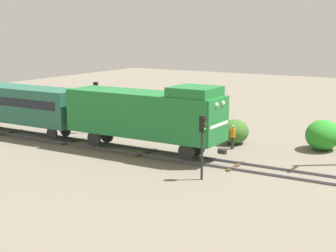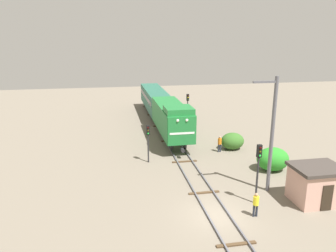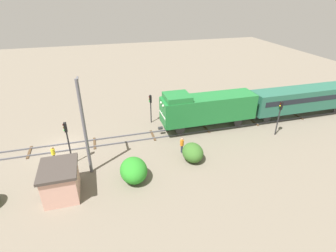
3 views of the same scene
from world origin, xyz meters
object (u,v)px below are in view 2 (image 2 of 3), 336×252
at_px(passenger_car_leading, 155,98).
at_px(catenary_mast, 272,133).
at_px(worker_by_signal, 220,143).
at_px(relay_hut, 316,184).
at_px(locomotive, 172,118).
at_px(traffic_signal_near, 258,163).
at_px(traffic_signal_mid, 148,137).
at_px(worker_near_track, 256,203).
at_px(traffic_signal_far, 188,103).

height_order(passenger_car_leading, catenary_mast, catenary_mast).
distance_m(worker_by_signal, relay_hut, 11.82).
height_order(locomotive, relay_hut, locomotive).
relative_size(passenger_car_leading, catenary_mast, 1.58).
height_order(passenger_car_leading, relay_hut, passenger_car_leading).
distance_m(traffic_signal_near, traffic_signal_mid, 11.38).
bearing_deg(locomotive, traffic_signal_near, -78.13).
height_order(passenger_car_leading, worker_near_track, passenger_car_leading).
distance_m(passenger_car_leading, relay_hut, 30.07).
relative_size(locomotive, worker_near_track, 6.82).
relative_size(worker_by_signal, catenary_mast, 0.19).
bearing_deg(passenger_car_leading, traffic_signal_near, -83.61).
bearing_deg(traffic_signal_near, worker_by_signal, 84.72).
bearing_deg(relay_hut, locomotive, 115.44).
height_order(traffic_signal_near, catenary_mast, catenary_mast).
height_order(traffic_signal_far, relay_hut, traffic_signal_far).
height_order(traffic_signal_mid, worker_by_signal, traffic_signal_mid).
xyz_separation_m(passenger_car_leading, relay_hut, (7.50, -29.10, -1.13)).
bearing_deg(passenger_car_leading, traffic_signal_mid, -99.98).
relative_size(traffic_signal_mid, traffic_signal_far, 0.89).
height_order(worker_near_track, worker_by_signal, same).
bearing_deg(traffic_signal_far, worker_near_track, -92.85).
height_order(traffic_signal_mid, worker_near_track, traffic_signal_mid).
distance_m(locomotive, passenger_car_leading, 13.34).
bearing_deg(relay_hut, traffic_signal_near, 172.90).
relative_size(traffic_signal_far, catenary_mast, 0.46).
xyz_separation_m(passenger_car_leading, traffic_signal_far, (3.60, -6.14, 0.34)).
bearing_deg(traffic_signal_far, traffic_signal_mid, -117.99).
bearing_deg(worker_by_signal, passenger_car_leading, 121.76).
bearing_deg(worker_by_signal, relay_hut, -55.33).
distance_m(passenger_car_leading, catenary_mast, 27.36).
bearing_deg(passenger_car_leading, worker_by_signal, -76.69).
relative_size(locomotive, worker_by_signal, 6.82).
height_order(worker_near_track, catenary_mast, catenary_mast).
bearing_deg(passenger_car_leading, traffic_signal_far, -59.63).
bearing_deg(traffic_signal_near, worker_near_track, -115.73).
distance_m(passenger_car_leading, worker_by_signal, 18.31).
relative_size(passenger_car_leading, traffic_signal_far, 3.41).
distance_m(traffic_signal_near, catenary_mast, 2.96).
height_order(traffic_signal_far, worker_near_track, traffic_signal_far).
height_order(worker_near_track, relay_hut, relay_hut).
relative_size(locomotive, traffic_signal_near, 2.62).
xyz_separation_m(worker_near_track, relay_hut, (5.10, 1.12, 0.40)).
relative_size(traffic_signal_mid, catenary_mast, 0.41).
bearing_deg(worker_by_signal, traffic_signal_mid, -149.96).
relative_size(traffic_signal_near, traffic_signal_far, 1.08).
height_order(traffic_signal_near, worker_near_track, traffic_signal_near).
distance_m(locomotive, traffic_signal_far, 8.04).
height_order(traffic_signal_far, worker_by_signal, traffic_signal_far).
distance_m(passenger_car_leading, traffic_signal_mid, 19.61).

